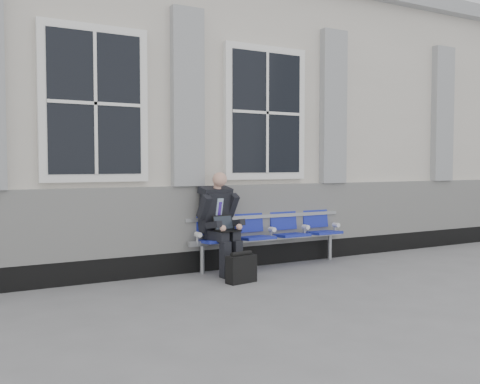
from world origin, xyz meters
TOP-DOWN VIEW (x-y plane):
  - ground at (0.00, 0.00)m, footprint 70.00×70.00m
  - station_building at (-0.02, 3.47)m, footprint 14.40×4.40m
  - bench at (0.35, 1.32)m, footprint 2.60×0.47m
  - businessman at (-0.54, 1.19)m, footprint 0.58×0.78m
  - briefcase at (-0.55, 0.56)m, footprint 0.41×0.23m

SIDE VIEW (x-z plane):
  - ground at x=0.00m, z-range 0.00..0.00m
  - briefcase at x=-0.55m, z-range -0.02..0.38m
  - bench at x=0.35m, z-range 0.10..1.01m
  - businessman at x=-0.54m, z-range 0.06..1.45m
  - station_building at x=-0.02m, z-range -0.02..4.47m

